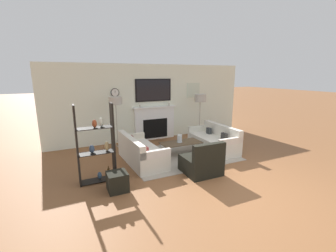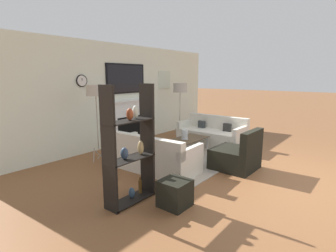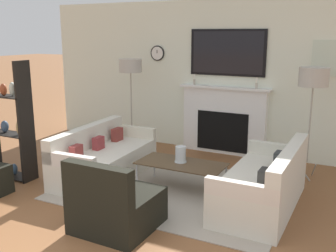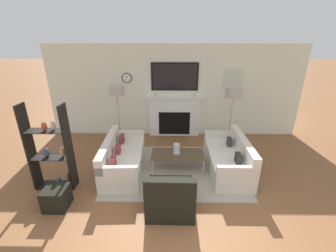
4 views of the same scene
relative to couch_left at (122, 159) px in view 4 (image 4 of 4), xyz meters
name	(u,v)px [view 4 (image 4 of 4)]	position (x,y,z in m)	size (l,w,h in m)	color
fireplace_wall	(175,95)	(1.22, 2.07, 0.96)	(7.45, 0.28, 2.70)	white
area_rug	(175,169)	(1.21, 0.00, -0.27)	(3.04, 2.24, 0.01)	#A09586
couch_left	(122,159)	(0.00, 0.00, 0.00)	(0.88, 1.84, 0.75)	silver
couch_right	(229,159)	(2.43, 0.00, 0.01)	(0.82, 1.78, 0.79)	silver
armchair	(170,197)	(1.10, -1.30, 0.00)	(0.83, 0.83, 0.83)	black
coffee_table	(178,154)	(1.27, 0.05, 0.09)	(1.20, 0.59, 0.39)	#4C3823
hurricane_candle	(177,149)	(1.24, 0.09, 0.21)	(0.17, 0.17, 0.22)	silver
floor_lamp_left	(117,91)	(-0.32, 1.32, 1.27)	(0.40, 0.40, 1.69)	#9E998E
floor_lamp_right	(234,93)	(2.75, 1.32, 1.22)	(0.42, 0.42, 1.66)	#9E998E
shelf_unit	(51,150)	(-1.21, -0.65, 0.55)	(0.79, 0.28, 1.75)	black
ottoman	(57,198)	(-0.92, -1.25, -0.08)	(0.40, 0.40, 0.40)	black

